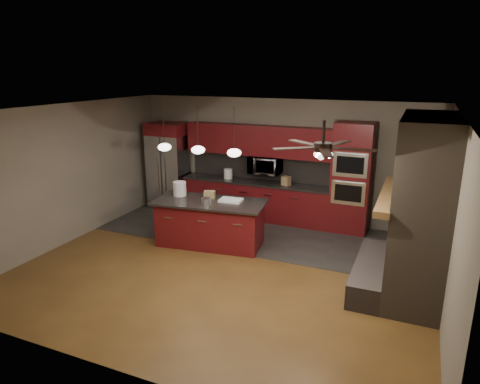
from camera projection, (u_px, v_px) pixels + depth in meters
The scene contains 22 objects.
ground at pixel (226, 267), 7.71m from camera, with size 7.00×7.00×0.00m, color brown.
ceiling at pixel (225, 110), 6.93m from camera, with size 7.00×6.00×0.02m, color white.
back_wall at pixel (280, 160), 9.97m from camera, with size 7.00×0.02×2.80m, color slate.
right_wall at pixel (452, 220), 6.00m from camera, with size 0.02×6.00×2.80m, color slate.
left_wall at pixel (69, 174), 8.64m from camera, with size 0.02×6.00×2.80m, color slate.
slate_tile_patch at pixel (261, 233), 9.30m from camera, with size 7.00×2.40×0.01m, color #2F2D2B.
fireplace_column at pixel (416, 214), 6.55m from camera, with size 1.30×2.10×2.80m.
back_cabinetry at pixel (257, 181), 10.06m from camera, with size 3.59×0.64×2.20m.
oven_tower at pixel (351, 178), 9.11m from camera, with size 0.80×0.63×2.38m.
microwave at pixel (265, 165), 9.88m from camera, with size 0.73×0.41×0.50m, color silver.
refrigerator at pixel (169, 166), 10.78m from camera, with size 0.94×0.75×2.17m.
kitchen_island at pixel (210, 223), 8.59m from camera, with size 2.31×1.28×0.92m.
white_bucket at pixel (180, 189), 8.80m from camera, with size 0.27×0.27×0.29m, color silver.
paint_can at pixel (206, 201), 8.25m from camera, with size 0.19×0.19×0.13m, color silver.
paint_tray at pixel (231, 200), 8.45m from camera, with size 0.44×0.31×0.04m, color white.
cardboard_box at pixel (210, 195), 8.66m from camera, with size 0.22×0.16×0.14m, color olive.
counter_bucket at pixel (228, 174), 10.26m from camera, with size 0.20×0.20×0.23m, color white.
counter_box at pixel (286, 181), 9.67m from camera, with size 0.18×0.14×0.20m, color #9B7750.
pendant_left at pixel (164, 147), 8.40m from camera, with size 0.26×0.26×0.92m.
pendant_center at pixel (198, 150), 8.12m from camera, with size 0.26×0.26×0.92m.
pendant_right at pixel (234, 153), 7.84m from camera, with size 0.26×0.26×0.92m.
ceiling_fan at pixel (323, 147), 5.64m from camera, with size 1.27×1.33×0.41m.
Camera 1 is at (2.99, -6.36, 3.45)m, focal length 32.00 mm.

